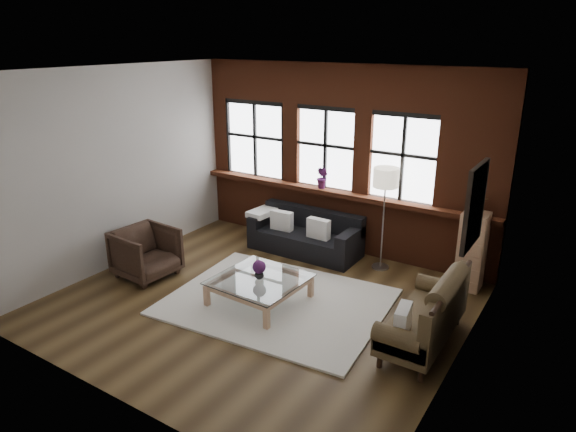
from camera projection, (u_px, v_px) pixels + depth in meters
The scene contains 26 objects.
floor at pixel (260, 302), 7.36m from camera, with size 5.50×5.50×0.00m, color #3E2C17.
ceiling at pixel (255, 71), 6.30m from camera, with size 5.50×5.50×0.00m, color white.
wall_back at pixel (343, 159), 8.82m from camera, with size 5.50×5.50×0.00m, color #B0ABA4.
wall_front at pixel (103, 261), 4.84m from camera, with size 5.50×5.50×0.00m, color #B0ABA4.
wall_left at pixel (118, 168), 8.23m from camera, with size 5.00×5.00×0.00m, color #B0ABA4.
wall_right at pixel (468, 236), 5.43m from camera, with size 5.00×5.00×0.00m, color #B0ABA4.
brick_backwall at pixel (341, 160), 8.77m from camera, with size 5.50×0.12×3.20m, color maroon, non-canonical shape.
sill_ledge at pixel (337, 193), 8.88m from camera, with size 5.50×0.30×0.08m, color maroon.
window_left at pixel (256, 140), 9.64m from camera, with size 1.38×0.10×1.50m, color black, non-canonical shape.
window_mid at pixel (326, 149), 8.88m from camera, with size 1.38×0.10×1.50m, color black, non-canonical shape.
window_right at pixel (403, 159), 8.17m from camera, with size 1.38×0.10×1.50m, color black, non-canonical shape.
wall_poster at pixel (475, 206), 5.60m from camera, with size 0.05×0.74×0.94m, color black, non-canonical shape.
shag_rug at pixel (277, 302), 7.33m from camera, with size 2.99×2.35×0.03m, color silver.
dark_sofa at pixel (305, 233), 8.95m from camera, with size 1.95×0.79×0.70m, color black, non-canonical shape.
pillow_a at pixel (282, 221), 9.02m from camera, with size 0.40×0.14×0.34m, color white.
pillow_b at pixel (318, 229), 8.64m from camera, with size 0.40×0.14×0.34m, color white.
vintage_settee at pixel (424, 312), 6.21m from camera, with size 0.74×1.67×0.89m, color #4C3B23, non-canonical shape.
pillow_settee at pixel (403, 321), 5.81m from camera, with size 0.14×0.38×0.34m, color white.
armchair at pixel (146, 253), 8.04m from camera, with size 0.84×0.86×0.78m, color black.
coffee_table at pixel (260, 291), 7.28m from camera, with size 1.17×1.17×0.39m, color tan, non-canonical shape.
vase at pixel (259, 274), 7.19m from camera, with size 0.14×0.14×0.14m, color #B2B2B2.
flowers at pixel (259, 267), 7.16m from camera, with size 0.19×0.19×0.19m, color #551F5B.
drawer_chest at pixel (472, 251), 7.59m from camera, with size 0.37×0.37×1.20m, color tan.
potted_plant_top at pixel (478, 203), 7.34m from camera, with size 0.28×0.24×0.31m, color #2D5923.
floor_lamp at pixel (384, 215), 8.14m from camera, with size 0.40×0.40×1.84m, color #A5A5A8, non-canonical shape.
sill_plant at pixel (322, 178), 8.93m from camera, with size 0.22×0.17×0.39m, color #551F5B.
Camera 1 is at (3.86, -5.29, 3.60)m, focal length 32.00 mm.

